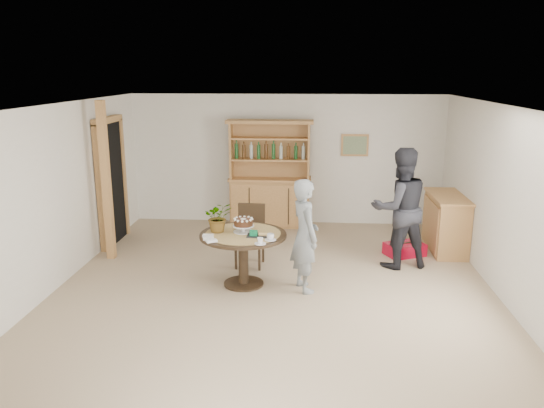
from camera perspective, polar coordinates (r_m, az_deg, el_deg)
The scene contains 17 objects.
ground at distance 7.29m, azimuth 0.16°, elevation -9.54°, with size 7.00×7.00×0.00m, color tan.
room_shell at distance 6.79m, azimuth 0.20°, elevation 4.06°, with size 6.04×7.04×2.52m.
doorway at distance 9.48m, azimuth -16.92°, elevation 2.46°, with size 0.13×1.10×2.18m.
pine_post at distance 8.64m, azimuth -17.41°, elevation 2.30°, with size 0.12×0.12×2.50m, color tan.
hutch at distance 10.18m, azimuth -0.21°, elevation 1.45°, with size 1.62×0.54×2.04m.
sideboard at distance 9.28m, azimuth 18.23°, elevation -1.92°, with size 0.54×1.26×0.94m.
dining_table at distance 7.36m, azimuth -3.11°, elevation -4.30°, with size 1.20×1.20×0.76m.
dining_chair at distance 8.16m, azimuth -2.33°, elevation -2.91°, with size 0.45×0.45×0.95m.
birthday_cake at distance 7.32m, azimuth -3.09°, elevation -2.10°, with size 0.30×0.30×0.20m.
flower_vase at distance 7.35m, azimuth -5.81°, elevation -1.38°, with size 0.38×0.33×0.42m, color #3F7233.
gift_tray at distance 7.16m, azimuth -1.55°, elevation -3.28°, with size 0.30×0.20×0.08m.
coffee_cup_a at distance 6.99m, azimuth -0.17°, elevation -3.59°, with size 0.15×0.15×0.09m.
coffee_cup_b at distance 6.84m, azimuth -1.28°, elevation -4.04°, with size 0.15×0.15×0.08m.
napkins at distance 7.07m, azimuth -6.76°, elevation -3.68°, with size 0.24×0.33×0.03m.
teen_boy at distance 7.15m, azimuth 3.55°, elevation -3.40°, with size 0.57×0.37×1.55m, color slate.
adult_person at distance 8.20m, azimuth 13.59°, elevation -0.43°, with size 0.89×0.70×1.84m, color black.
red_suitcase at distance 8.94m, azimuth 14.07°, elevation -4.73°, with size 0.71×0.61×0.21m.
Camera 1 is at (0.48, -6.66, 2.94)m, focal length 35.00 mm.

